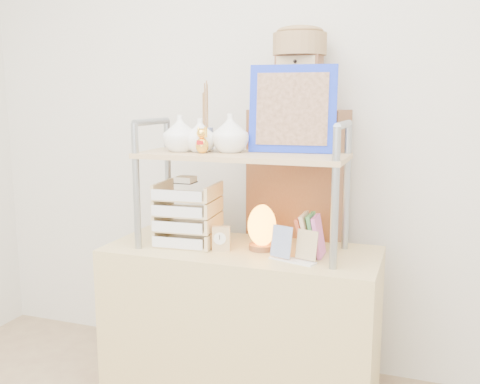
# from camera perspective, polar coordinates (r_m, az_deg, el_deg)

# --- Properties ---
(desk) EXTENTS (1.20, 0.50, 0.75)m
(desk) POSITION_cam_1_polar(r_m,az_deg,el_deg) (2.50, 0.14, -14.31)
(desk) COLOR tan
(desk) RESTS_ON ground
(cabinet) EXTENTS (0.48, 0.29, 1.35)m
(cabinet) POSITION_cam_1_polar(r_m,az_deg,el_deg) (2.69, 6.09, -5.80)
(cabinet) COLOR brown
(cabinet) RESTS_ON ground
(hutch) EXTENTS (0.90, 0.34, 0.80)m
(hutch) POSITION_cam_1_polar(r_m,az_deg,el_deg) (2.32, -0.68, 4.90)
(hutch) COLOR gray
(hutch) RESTS_ON desk
(letter_tray) EXTENTS (0.27, 0.26, 0.31)m
(letter_tray) POSITION_cam_1_polar(r_m,az_deg,el_deg) (2.43, -5.70, -2.69)
(letter_tray) COLOR #CFB97C
(letter_tray) RESTS_ON desk
(salt_lamp) EXTENTS (0.13, 0.12, 0.20)m
(salt_lamp) POSITION_cam_1_polar(r_m,az_deg,el_deg) (2.33, 2.35, -3.74)
(salt_lamp) COLOR brown
(salt_lamp) RESTS_ON desk
(desk_clock) EXTENTS (0.08, 0.05, 0.11)m
(desk_clock) POSITION_cam_1_polar(r_m,az_deg,el_deg) (2.33, -2.03, -4.99)
(desk_clock) COLOR tan
(desk_clock) RESTS_ON desk
(postcard_stand) EXTENTS (0.20, 0.11, 0.14)m
(postcard_stand) POSITION_cam_1_polar(r_m,az_deg,el_deg) (2.19, 5.67, -6.33)
(postcard_stand) COLOR white
(postcard_stand) RESTS_ON desk
(drawer_chest) EXTENTS (0.20, 0.16, 0.25)m
(drawer_chest) POSITION_cam_1_polar(r_m,az_deg,el_deg) (2.57, 6.31, 11.49)
(drawer_chest) COLOR brown
(drawer_chest) RESTS_ON cabinet
(woven_basket) EXTENTS (0.25, 0.25, 0.10)m
(woven_basket) POSITION_cam_1_polar(r_m,az_deg,el_deg) (2.58, 6.39, 15.38)
(woven_basket) COLOR brown
(woven_basket) RESTS_ON drawer_chest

